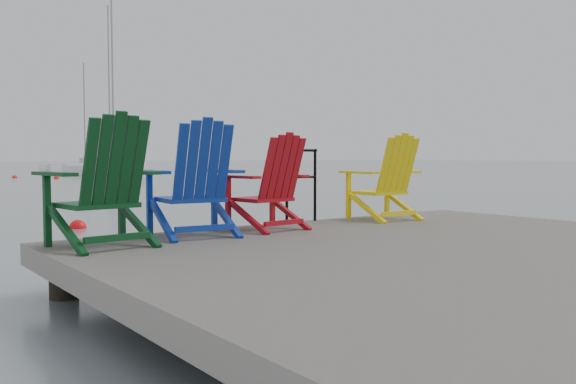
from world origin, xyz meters
TOP-DOWN VIEW (x-y plane):
  - ground at (0.00, 0.00)m, footprint 400.00×400.00m
  - dock at (0.00, 0.00)m, footprint 6.00×5.00m
  - handrail at (0.25, 2.45)m, footprint 0.48×0.04m
  - chair_green at (-2.46, 1.78)m, footprint 0.97×0.91m
  - chair_blue at (-1.47, 1.95)m, footprint 0.98×0.92m
  - chair_red at (-0.55, 1.97)m, footprint 0.87×0.81m
  - chair_yellow at (1.23, 1.96)m, footprint 0.87×0.82m
  - sailboat_near at (10.34, 35.36)m, footprint 3.99×9.22m
  - sailboat_mid at (13.02, 44.12)m, footprint 8.77×9.12m
  - sailboat_far at (14.06, 51.50)m, footprint 7.22×2.24m
  - buoy_a at (-0.84, 7.69)m, footprint 0.31×0.31m
  - buoy_c at (6.24, 34.14)m, footprint 0.34×0.34m
  - buoy_d at (4.54, 37.12)m, footprint 0.35×0.35m

SIDE VIEW (x-z plane):
  - ground at x=0.00m, z-range 0.00..0.00m
  - buoy_a at x=-0.84m, z-range -0.16..0.16m
  - buoy_c at x=6.24m, z-range -0.17..0.17m
  - buoy_d at x=4.54m, z-range -0.17..0.17m
  - dock at x=0.00m, z-range -0.35..1.05m
  - sailboat_mid at x=13.02m, z-range -6.47..7.18m
  - sailboat_near at x=10.34m, z-range -5.78..6.49m
  - sailboat_far at x=14.06m, z-range -4.65..5.36m
  - chair_red at x=-0.55m, z-range 0.50..1.52m
  - chair_yellow at x=1.23m, z-range 0.50..1.56m
  - handrail at x=0.25m, z-range 0.59..1.49m
  - chair_blue at x=-1.47m, z-range 0.50..1.64m
  - chair_green at x=-2.46m, z-range 0.50..1.64m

